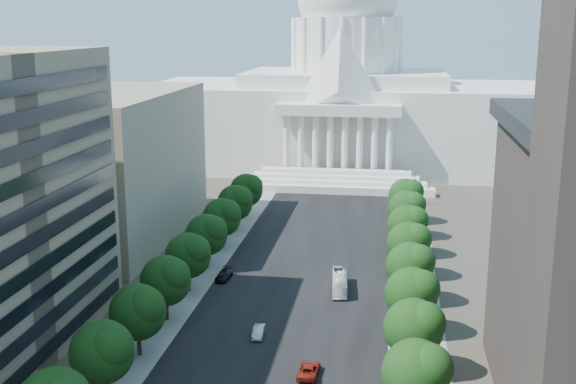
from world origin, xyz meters
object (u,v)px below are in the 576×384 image
at_px(car_red, 309,370).
at_px(city_bus, 340,282).
at_px(car_silver, 259,332).
at_px(car_dark_b, 224,275).

relative_size(car_red, city_bus, 0.53).
distance_m(car_silver, car_dark_b, 24.39).
xyz_separation_m(car_red, city_bus, (1.64, 30.22, 0.66)).
height_order(car_red, car_dark_b, car_dark_b).
distance_m(car_silver, car_red, 13.46).
xyz_separation_m(car_dark_b, city_bus, (20.28, -2.43, 0.64)).
bearing_deg(car_red, city_bus, -91.45).
distance_m(car_dark_b, city_bus, 20.44).
bearing_deg(city_bus, car_dark_b, 168.78).
height_order(car_dark_b, city_bus, city_bus).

